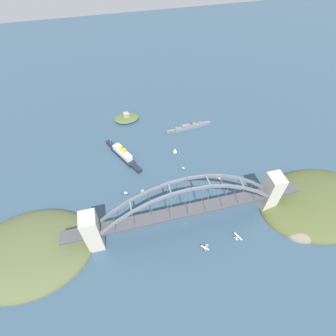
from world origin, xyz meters
name	(u,v)px	position (x,y,z in m)	size (l,w,h in m)	color
ground_plane	(185,223)	(0.00, 0.00, 0.00)	(1400.00, 1400.00, 0.00)	#334C60
harbor_arch_bridge	(187,210)	(0.00, 0.00, 28.68)	(262.53, 18.67, 75.23)	beige
headland_west_shore	(29,254)	(-170.41, 6.31, 0.00)	(134.60, 103.81, 29.37)	#515B38
headland_east_shore	(316,205)	(160.99, -15.01, 0.00)	(146.87, 105.10, 30.29)	#4C562D
ocean_liner	(123,154)	(-54.35, 122.89, 5.86)	(42.05, 72.91, 19.50)	#1E2333
naval_cruiser	(189,127)	(54.23, 160.22, 3.20)	(73.26, 10.88, 17.61)	slate
fort_island_mid_harbor	(127,118)	(-37.29, 205.90, 3.65)	(39.77, 29.39, 13.59)	#4C6038
seaplane_taxiing_near_bridge	(237,237)	(50.03, -31.49, 1.87)	(7.84, 11.19, 4.73)	#B7B7B2
seaplane_second_in_formation	(205,248)	(11.58, -34.30, 2.23)	(8.81, 8.84, 5.14)	#B7B7B2
small_boat_0	(175,150)	(18.69, 113.25, 4.41)	(6.28, 10.69, 9.46)	#2D6B3D
small_boat_1	(125,193)	(-60.63, 58.62, 0.87)	(12.34, 6.03, 2.44)	#234C8C
small_boat_2	(142,191)	(-39.37, 54.82, 4.52)	(7.85, 4.98, 9.57)	#2D6B3D
small_boat_3	(183,168)	(21.31, 80.88, 0.72)	(6.87, 8.37, 2.04)	#2D6B3D
small_boat_4	(219,179)	(62.04, 51.14, 0.76)	(3.14, 9.93, 2.19)	gold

